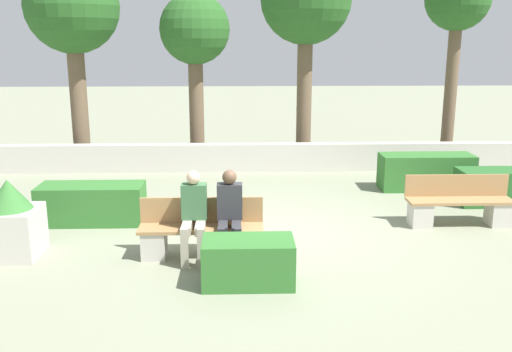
{
  "coord_description": "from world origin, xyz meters",
  "views": [
    {
      "loc": [
        -0.68,
        -9.26,
        3.29
      ],
      "look_at": [
        -0.38,
        0.5,
        0.9
      ],
      "focal_mm": 40.0,
      "sensor_mm": 36.0,
      "label": 1
    }
  ],
  "objects_px": {
    "tree_center_left": "(195,34)",
    "person_seated_woman": "(194,212)",
    "person_seated_man": "(230,211)",
    "tree_center_right": "(306,2)",
    "bench_left_side": "(459,206)",
    "bench_front": "(201,235)",
    "tree_leftmost": "(72,10)",
    "tree_rightmost": "(458,5)",
    "planter_corner_left": "(11,221)"
  },
  "relations": [
    {
      "from": "tree_leftmost",
      "to": "tree_center_left",
      "type": "distance_m",
      "value": 3.07
    },
    {
      "from": "person_seated_woman",
      "to": "tree_center_left",
      "type": "distance_m",
      "value": 7.38
    },
    {
      "from": "tree_center_left",
      "to": "person_seated_man",
      "type": "bearing_deg",
      "value": -82.07
    },
    {
      "from": "bench_front",
      "to": "person_seated_woman",
      "type": "height_order",
      "value": "person_seated_woman"
    },
    {
      "from": "person_seated_man",
      "to": "tree_center_left",
      "type": "bearing_deg",
      "value": 97.93
    },
    {
      "from": "person_seated_man",
      "to": "tree_center_right",
      "type": "relative_size",
      "value": 0.25
    },
    {
      "from": "bench_front",
      "to": "tree_center_left",
      "type": "height_order",
      "value": "tree_center_left"
    },
    {
      "from": "bench_left_side",
      "to": "person_seated_woman",
      "type": "height_order",
      "value": "person_seated_woman"
    },
    {
      "from": "person_seated_woman",
      "to": "planter_corner_left",
      "type": "relative_size",
      "value": 1.12
    },
    {
      "from": "bench_left_side",
      "to": "person_seated_man",
      "type": "height_order",
      "value": "person_seated_man"
    },
    {
      "from": "planter_corner_left",
      "to": "person_seated_man",
      "type": "bearing_deg",
      "value": -4.05
    },
    {
      "from": "bench_left_side",
      "to": "tree_center_left",
      "type": "distance_m",
      "value": 7.97
    },
    {
      "from": "person_seated_man",
      "to": "tree_rightmost",
      "type": "bearing_deg",
      "value": 50.04
    },
    {
      "from": "bench_left_side",
      "to": "planter_corner_left",
      "type": "distance_m",
      "value": 7.52
    },
    {
      "from": "bench_left_side",
      "to": "planter_corner_left",
      "type": "height_order",
      "value": "planter_corner_left"
    },
    {
      "from": "bench_left_side",
      "to": "tree_center_right",
      "type": "relative_size",
      "value": 0.35
    },
    {
      "from": "bench_front",
      "to": "tree_center_right",
      "type": "xyz_separation_m",
      "value": [
        2.31,
        6.67,
        3.79
      ]
    },
    {
      "from": "bench_front",
      "to": "person_seated_man",
      "type": "relative_size",
      "value": 1.39
    },
    {
      "from": "planter_corner_left",
      "to": "bench_front",
      "type": "bearing_deg",
      "value": -1.9
    },
    {
      "from": "person_seated_man",
      "to": "tree_center_left",
      "type": "height_order",
      "value": "tree_center_left"
    },
    {
      "from": "tree_center_left",
      "to": "person_seated_woman",
      "type": "bearing_deg",
      "value": -86.48
    },
    {
      "from": "tree_leftmost",
      "to": "tree_center_right",
      "type": "distance_m",
      "value": 5.84
    },
    {
      "from": "bench_front",
      "to": "person_seated_woman",
      "type": "relative_size",
      "value": 1.4
    },
    {
      "from": "tree_leftmost",
      "to": "tree_center_right",
      "type": "relative_size",
      "value": 0.97
    },
    {
      "from": "tree_center_left",
      "to": "tree_leftmost",
      "type": "bearing_deg",
      "value": -176.25
    },
    {
      "from": "person_seated_woman",
      "to": "tree_rightmost",
      "type": "xyz_separation_m",
      "value": [
        6.31,
        6.9,
        3.32
      ]
    },
    {
      "from": "person_seated_woman",
      "to": "tree_leftmost",
      "type": "height_order",
      "value": "tree_leftmost"
    },
    {
      "from": "tree_center_right",
      "to": "bench_front",
      "type": "bearing_deg",
      "value": -109.1
    },
    {
      "from": "person_seated_woman",
      "to": "tree_rightmost",
      "type": "bearing_deg",
      "value": 47.53
    },
    {
      "from": "person_seated_woman",
      "to": "planter_corner_left",
      "type": "distance_m",
      "value": 2.82
    },
    {
      "from": "planter_corner_left",
      "to": "tree_center_left",
      "type": "xyz_separation_m",
      "value": [
        2.38,
        6.66,
        2.79
      ]
    },
    {
      "from": "planter_corner_left",
      "to": "tree_center_left",
      "type": "bearing_deg",
      "value": 70.33
    },
    {
      "from": "person_seated_woman",
      "to": "planter_corner_left",
      "type": "xyz_separation_m",
      "value": [
        -2.8,
        0.24,
        -0.19
      ]
    },
    {
      "from": "tree_center_right",
      "to": "person_seated_man",
      "type": "bearing_deg",
      "value": -105.35
    },
    {
      "from": "person_seated_woman",
      "to": "tree_rightmost",
      "type": "relative_size",
      "value": 0.27
    },
    {
      "from": "bench_front",
      "to": "person_seated_man",
      "type": "height_order",
      "value": "person_seated_man"
    },
    {
      "from": "person_seated_man",
      "to": "planter_corner_left",
      "type": "bearing_deg",
      "value": 175.95
    },
    {
      "from": "tree_center_left",
      "to": "tree_center_right",
      "type": "xyz_separation_m",
      "value": [
        2.83,
        -0.08,
        0.79
      ]
    },
    {
      "from": "tree_leftmost",
      "to": "tree_center_right",
      "type": "xyz_separation_m",
      "value": [
        5.84,
        0.11,
        0.21
      ]
    },
    {
      "from": "tree_center_left",
      "to": "bench_left_side",
      "type": "bearing_deg",
      "value": -47.0
    },
    {
      "from": "bench_left_side",
      "to": "tree_center_left",
      "type": "xyz_separation_m",
      "value": [
        -5.03,
        5.4,
        3.0
      ]
    },
    {
      "from": "bench_front",
      "to": "planter_corner_left",
      "type": "bearing_deg",
      "value": 178.1
    },
    {
      "from": "tree_leftmost",
      "to": "planter_corner_left",
      "type": "bearing_deg",
      "value": -84.47
    },
    {
      "from": "tree_leftmost",
      "to": "tree_center_right",
      "type": "height_order",
      "value": "tree_center_right"
    },
    {
      "from": "bench_left_side",
      "to": "person_seated_woman",
      "type": "relative_size",
      "value": 1.38
    },
    {
      "from": "tree_center_right",
      "to": "tree_rightmost",
      "type": "height_order",
      "value": "tree_center_right"
    },
    {
      "from": "planter_corner_left",
      "to": "tree_center_right",
      "type": "relative_size",
      "value": 0.22
    },
    {
      "from": "person_seated_man",
      "to": "tree_leftmost",
      "type": "height_order",
      "value": "tree_leftmost"
    },
    {
      "from": "tree_leftmost",
      "to": "tree_center_right",
      "type": "bearing_deg",
      "value": 1.11
    },
    {
      "from": "bench_left_side",
      "to": "person_seated_man",
      "type": "relative_size",
      "value": 1.37
    }
  ]
}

